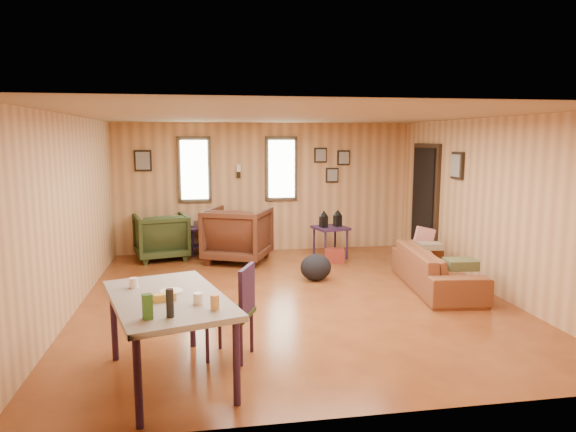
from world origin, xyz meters
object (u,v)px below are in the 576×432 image
Objects in this scene: sofa at (437,262)px; end_table at (202,235)px; side_table at (331,225)px; dining_table at (168,304)px; recliner_green at (161,234)px; recliner_brown at (238,232)px.

sofa reaches higher than end_table.
side_table reaches higher than end_table.
sofa is 1.16× the size of dining_table.
sofa is 2.34m from side_table.
end_table is (0.71, 0.26, -0.10)m from recliner_green.
dining_table is at bearing -93.20° from end_table.
dining_table is at bearing -120.20° from side_table.
dining_table is at bearing 128.70° from sofa.
recliner_green is at bearing -159.69° from end_table.
sofa is 1.89× the size of recliner_brown.
side_table is 0.51× the size of dining_table.
recliner_brown is 1.39m from recliner_green.
recliner_brown is 0.61× the size of dining_table.
dining_table reaches higher than end_table.
end_table is 0.72× the size of side_table.
side_table is (1.64, -0.00, 0.07)m from recliner_brown.
dining_table is (0.43, -4.77, 0.25)m from recliner_green.
sofa is at bearing 165.07° from recliner_brown.
sofa is 4.71m from recliner_green.
sofa is 2.27× the size of side_table.
recliner_brown reaches higher than recliner_green.
end_table is (-3.28, 2.77, -0.03)m from sofa.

